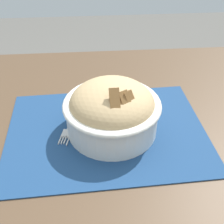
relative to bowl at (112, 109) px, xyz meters
name	(u,v)px	position (x,y,z in m)	size (l,w,h in m)	color
table	(108,164)	(0.01, 0.03, -0.14)	(1.05, 0.89, 0.76)	#4C3826
placemat	(107,131)	(0.01, 0.00, -0.06)	(0.45, 0.33, 0.00)	navy
bowl	(112,109)	(0.00, 0.00, 0.00)	(0.24, 0.24, 0.14)	silver
fork	(69,127)	(0.10, -0.01, -0.06)	(0.04, 0.13, 0.00)	#BBBBBB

